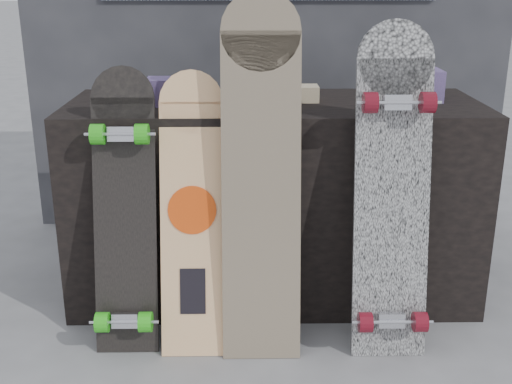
{
  "coord_description": "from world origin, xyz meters",
  "views": [
    {
      "loc": [
        -0.11,
        -1.96,
        1.27
      ],
      "look_at": [
        -0.08,
        0.2,
        0.53
      ],
      "focal_mm": 45.0,
      "sensor_mm": 36.0,
      "label": 1
    }
  ],
  "objects_px": {
    "longboard_geisha": "(192,206)",
    "skateboard_dark": "(124,208)",
    "vendor_table": "(273,199)",
    "longboard_cascadia": "(393,188)",
    "longboard_celtic": "(261,167)"
  },
  "relations": [
    {
      "from": "longboard_celtic",
      "to": "skateboard_dark",
      "type": "distance_m",
      "value": 0.5
    },
    {
      "from": "longboard_celtic",
      "to": "longboard_cascadia",
      "type": "bearing_deg",
      "value": -3.83
    },
    {
      "from": "vendor_table",
      "to": "skateboard_dark",
      "type": "distance_m",
      "value": 0.66
    },
    {
      "from": "longboard_celtic",
      "to": "skateboard_dark",
      "type": "relative_size",
      "value": 1.26
    },
    {
      "from": "vendor_table",
      "to": "skateboard_dark",
      "type": "bearing_deg",
      "value": -145.28
    },
    {
      "from": "longboard_cascadia",
      "to": "longboard_celtic",
      "type": "bearing_deg",
      "value": 176.17
    },
    {
      "from": "vendor_table",
      "to": "skateboard_dark",
      "type": "relative_size",
      "value": 1.64
    },
    {
      "from": "vendor_table",
      "to": "skateboard_dark",
      "type": "height_order",
      "value": "skateboard_dark"
    },
    {
      "from": "longboard_geisha",
      "to": "skateboard_dark",
      "type": "relative_size",
      "value": 0.99
    },
    {
      "from": "vendor_table",
      "to": "longboard_cascadia",
      "type": "bearing_deg",
      "value": -47.41
    },
    {
      "from": "vendor_table",
      "to": "longboard_geisha",
      "type": "distance_m",
      "value": 0.49
    },
    {
      "from": "longboard_celtic",
      "to": "longboard_cascadia",
      "type": "height_order",
      "value": "longboard_celtic"
    },
    {
      "from": "longboard_geisha",
      "to": "skateboard_dark",
      "type": "height_order",
      "value": "skateboard_dark"
    },
    {
      "from": "longboard_cascadia",
      "to": "skateboard_dark",
      "type": "xyz_separation_m",
      "value": [
        -0.92,
        0.05,
        -0.09
      ]
    },
    {
      "from": "longboard_cascadia",
      "to": "skateboard_dark",
      "type": "bearing_deg",
      "value": 177.02
    }
  ]
}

